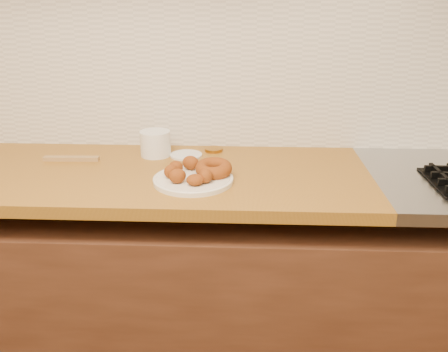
# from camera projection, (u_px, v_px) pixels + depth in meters

# --- Properties ---
(wall_back) EXTENTS (4.00, 0.02, 2.70)m
(wall_back) POSITION_uv_depth(u_px,v_px,m) (226.00, 28.00, 1.74)
(wall_back) COLOR #BFB296
(wall_back) RESTS_ON ground
(base_cabinet) EXTENTS (3.60, 0.60, 0.77)m
(base_cabinet) POSITION_uv_depth(u_px,v_px,m) (222.00, 298.00, 1.80)
(base_cabinet) COLOR #57301E
(base_cabinet) RESTS_ON floor
(butcher_block) EXTENTS (2.30, 0.62, 0.04)m
(butcher_block) POSITION_uv_depth(u_px,v_px,m) (36.00, 174.00, 1.65)
(butcher_block) COLOR #936220
(butcher_block) RESTS_ON base_cabinet
(backsplash) EXTENTS (3.60, 0.02, 0.60)m
(backsplash) POSITION_uv_depth(u_px,v_px,m) (226.00, 69.00, 1.79)
(backsplash) COLOR silver
(backsplash) RESTS_ON wall_back
(donut_plate) EXTENTS (0.26, 0.26, 0.01)m
(donut_plate) POSITION_uv_depth(u_px,v_px,m) (193.00, 180.00, 1.52)
(donut_plate) COLOR silver
(donut_plate) RESTS_ON butcher_block
(ring_donut) EXTENTS (0.14, 0.14, 0.05)m
(ring_donut) POSITION_uv_depth(u_px,v_px,m) (213.00, 168.00, 1.54)
(ring_donut) COLOR brown
(ring_donut) RESTS_ON donut_plate
(fried_dough_chunks) EXTENTS (0.17, 0.20, 0.05)m
(fried_dough_chunks) POSITION_uv_depth(u_px,v_px,m) (187.00, 172.00, 1.51)
(fried_dough_chunks) COLOR brown
(fried_dough_chunks) RESTS_ON donut_plate
(plastic_tub) EXTENTS (0.13, 0.13, 0.09)m
(plastic_tub) POSITION_uv_depth(u_px,v_px,m) (155.00, 143.00, 1.76)
(plastic_tub) COLOR white
(plastic_tub) RESTS_ON butcher_block
(tub_lid) EXTENTS (0.15, 0.15, 0.01)m
(tub_lid) POSITION_uv_depth(u_px,v_px,m) (186.00, 155.00, 1.77)
(tub_lid) COLOR silver
(tub_lid) RESTS_ON butcher_block
(brass_jar_lid) EXTENTS (0.08, 0.08, 0.01)m
(brass_jar_lid) POSITION_uv_depth(u_px,v_px,m) (214.00, 150.00, 1.82)
(brass_jar_lid) COLOR #9F6A1C
(brass_jar_lid) RESTS_ON butcher_block
(wooden_utensil) EXTENTS (0.20, 0.03, 0.02)m
(wooden_utensil) POSITION_uv_depth(u_px,v_px,m) (71.00, 159.00, 1.72)
(wooden_utensil) COLOR olive
(wooden_utensil) RESTS_ON butcher_block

